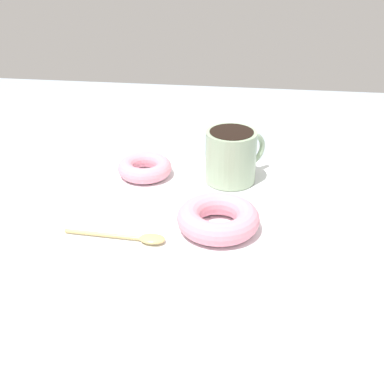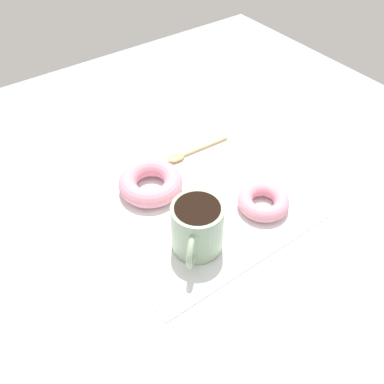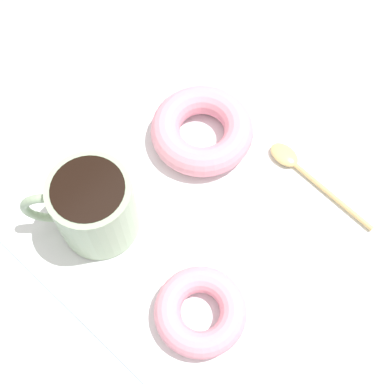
% 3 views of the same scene
% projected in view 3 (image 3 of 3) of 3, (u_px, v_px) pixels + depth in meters
% --- Properties ---
extents(ground_plane, '(1.20, 1.20, 0.02)m').
position_uv_depth(ground_plane, '(206.00, 222.00, 0.59)').
color(ground_plane, '#99A8B7').
extents(napkin, '(0.35, 0.35, 0.00)m').
position_uv_depth(napkin, '(192.00, 200.00, 0.59)').
color(napkin, white).
rests_on(napkin, ground_plane).
extents(coffee_cup, '(0.10, 0.10, 0.09)m').
position_uv_depth(coffee_cup, '(93.00, 207.00, 0.54)').
color(coffee_cup, '#9EB793').
rests_on(coffee_cup, napkin).
extents(donut_near_cup, '(0.09, 0.09, 0.03)m').
position_uv_depth(donut_near_cup, '(200.00, 311.00, 0.52)').
color(donut_near_cup, pink).
rests_on(donut_near_cup, napkin).
extents(donut_far, '(0.12, 0.12, 0.03)m').
position_uv_depth(donut_far, '(202.00, 130.00, 0.61)').
color(donut_far, pink).
rests_on(donut_far, napkin).
extents(spoon, '(0.03, 0.14, 0.01)m').
position_uv_depth(spoon, '(299.00, 167.00, 0.60)').
color(spoon, '#D8B772').
rests_on(spoon, napkin).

